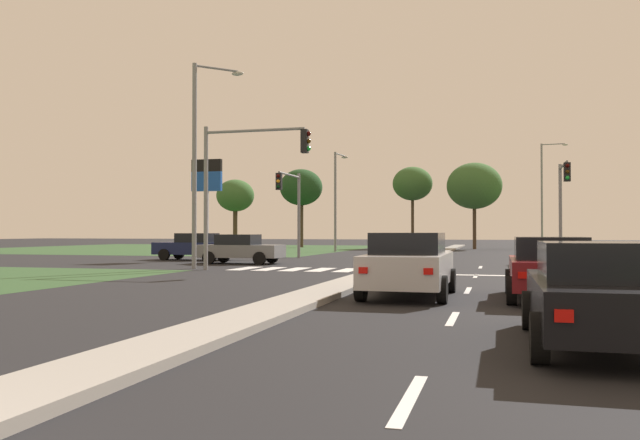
# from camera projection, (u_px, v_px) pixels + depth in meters

# --- Properties ---
(ground_plane) EXTENTS (200.00, 200.00, 0.00)m
(ground_plane) POSITION_uv_depth(u_px,v_px,m) (407.00, 265.00, 31.78)
(ground_plane) COLOR black
(grass_verge_far_left) EXTENTS (35.00, 35.00, 0.01)m
(grass_verge_far_left) POSITION_uv_depth(u_px,v_px,m) (175.00, 248.00, 62.18)
(grass_verge_far_left) COLOR #2D4C28
(grass_verge_far_left) RESTS_ON ground
(median_island_near) EXTENTS (1.20, 22.00, 0.14)m
(median_island_near) POSITION_uv_depth(u_px,v_px,m) (282.00, 307.00, 13.47)
(median_island_near) COLOR gray
(median_island_near) RESTS_ON ground
(median_island_far) EXTENTS (1.20, 36.00, 0.14)m
(median_island_far) POSITION_uv_depth(u_px,v_px,m) (447.00, 250.00, 55.88)
(median_island_far) COLOR gray
(median_island_far) RESTS_ON ground
(lane_dash_near) EXTENTS (0.14, 2.00, 0.01)m
(lane_dash_near) POSITION_uv_depth(u_px,v_px,m) (410.00, 399.00, 6.30)
(lane_dash_near) COLOR silver
(lane_dash_near) RESTS_ON ground
(lane_dash_second) EXTENTS (0.14, 2.00, 0.01)m
(lane_dash_second) POSITION_uv_depth(u_px,v_px,m) (453.00, 319.00, 12.09)
(lane_dash_second) COLOR silver
(lane_dash_second) RESTS_ON ground
(lane_dash_third) EXTENTS (0.14, 2.00, 0.01)m
(lane_dash_third) POSITION_uv_depth(u_px,v_px,m) (468.00, 290.00, 17.87)
(lane_dash_third) COLOR silver
(lane_dash_third) RESTS_ON ground
(lane_dash_fourth) EXTENTS (0.14, 2.00, 0.01)m
(lane_dash_fourth) POSITION_uv_depth(u_px,v_px,m) (476.00, 276.00, 23.65)
(lane_dash_fourth) COLOR silver
(lane_dash_fourth) RESTS_ON ground
(lane_dash_fifth) EXTENTS (0.14, 2.00, 0.01)m
(lane_dash_fifth) POSITION_uv_depth(u_px,v_px,m) (480.00, 267.00, 29.44)
(lane_dash_fifth) COLOR silver
(lane_dash_fifth) RESTS_ON ground
(edge_line_right) EXTENTS (0.14, 24.00, 0.01)m
(edge_line_right) POSITION_uv_depth(u_px,v_px,m) (634.00, 315.00, 12.61)
(edge_line_right) COLOR silver
(edge_line_right) RESTS_ON ground
(stop_bar_near) EXTENTS (6.40, 0.50, 0.01)m
(stop_bar_near) POSITION_uv_depth(u_px,v_px,m) (485.00, 275.00, 24.03)
(stop_bar_near) COLOR silver
(stop_bar_near) RESTS_ON ground
(crosswalk_bar_near) EXTENTS (0.70, 2.80, 0.01)m
(crosswalk_bar_near) POSITION_uv_depth(u_px,v_px,m) (245.00, 268.00, 28.47)
(crosswalk_bar_near) COLOR silver
(crosswalk_bar_near) RESTS_ON ground
(crosswalk_bar_second) EXTENTS (0.70, 2.80, 0.01)m
(crosswalk_bar_second) POSITION_uv_depth(u_px,v_px,m) (270.00, 269.00, 28.17)
(crosswalk_bar_second) COLOR silver
(crosswalk_bar_second) RESTS_ON ground
(crosswalk_bar_third) EXTENTS (0.70, 2.80, 0.01)m
(crosswalk_bar_third) POSITION_uv_depth(u_px,v_px,m) (295.00, 269.00, 27.86)
(crosswalk_bar_third) COLOR silver
(crosswalk_bar_third) RESTS_ON ground
(crosswalk_bar_fourth) EXTENTS (0.70, 2.80, 0.01)m
(crosswalk_bar_fourth) POSITION_uv_depth(u_px,v_px,m) (321.00, 270.00, 27.56)
(crosswalk_bar_fourth) COLOR silver
(crosswalk_bar_fourth) RESTS_ON ground
(crosswalk_bar_fifth) EXTENTS (0.70, 2.80, 0.01)m
(crosswalk_bar_fifth) POSITION_uv_depth(u_px,v_px,m) (347.00, 270.00, 27.25)
(crosswalk_bar_fifth) COLOR silver
(crosswalk_bar_fifth) RESTS_ON ground
(crosswalk_bar_sixth) EXTENTS (0.70, 2.80, 0.01)m
(crosswalk_bar_sixth) POSITION_uv_depth(u_px,v_px,m) (375.00, 271.00, 26.95)
(crosswalk_bar_sixth) COLOR silver
(crosswalk_bar_sixth) RESTS_ON ground
(car_black_near) EXTENTS (1.96, 4.59, 1.48)m
(car_black_near) POSITION_uv_depth(u_px,v_px,m) (599.00, 293.00, 9.10)
(car_black_near) COLOR black
(car_black_near) RESTS_ON ground
(car_silver_second) EXTENTS (2.08, 4.43, 1.59)m
(car_silver_second) POSITION_uv_depth(u_px,v_px,m) (409.00, 264.00, 16.18)
(car_silver_second) COLOR #B7B7BC
(car_silver_second) RESTS_ON ground
(car_navy_fourth) EXTENTS (4.58, 1.95, 1.52)m
(car_navy_fourth) POSITION_uv_depth(u_px,v_px,m) (195.00, 246.00, 37.11)
(car_navy_fourth) COLOR #161E47
(car_navy_fourth) RESTS_ON ground
(car_maroon_fifth) EXTENTS (2.01, 4.38, 1.49)m
(car_maroon_fifth) POSITION_uv_depth(u_px,v_px,m) (550.00, 268.00, 15.44)
(car_maroon_fifth) COLOR maroon
(car_maroon_fifth) RESTS_ON ground
(car_blue_sixth) EXTENTS (1.99, 4.51, 1.50)m
(car_blue_sixth) POSITION_uv_depth(u_px,v_px,m) (411.00, 242.00, 50.42)
(car_blue_sixth) COLOR navy
(car_blue_sixth) RESTS_ON ground
(car_grey_seventh) EXTENTS (4.23, 2.02, 1.47)m
(car_grey_seventh) POSITION_uv_depth(u_px,v_px,m) (240.00, 249.00, 32.83)
(car_grey_seventh) COLOR slate
(car_grey_seventh) RESTS_ON ground
(traffic_signal_near_left) EXTENTS (4.70, 0.32, 6.05)m
(traffic_signal_near_left) POSITION_uv_depth(u_px,v_px,m) (242.00, 171.00, 27.08)
(traffic_signal_near_left) COLOR gray
(traffic_signal_near_left) RESTS_ON ground
(traffic_signal_far_left) EXTENTS (0.32, 4.11, 5.21)m
(traffic_signal_far_left) POSITION_uv_depth(u_px,v_px,m) (291.00, 199.00, 38.77)
(traffic_signal_far_left) COLOR gray
(traffic_signal_far_left) RESTS_ON ground
(traffic_signal_far_right) EXTENTS (0.32, 4.21, 5.36)m
(traffic_signal_far_right) POSITION_uv_depth(u_px,v_px,m) (563.00, 193.00, 34.71)
(traffic_signal_far_right) COLOR gray
(traffic_signal_far_right) RESTS_ON ground
(street_lamp_second) EXTENTS (1.78, 1.71, 8.99)m
(street_lamp_second) POSITION_uv_depth(u_px,v_px,m) (199.00, 154.00, 28.59)
(street_lamp_second) COLOR gray
(street_lamp_second) RESTS_ON ground
(street_lamp_third) EXTENTS (0.66, 2.37, 8.08)m
(street_lamp_third) POSITION_uv_depth(u_px,v_px,m) (336.00, 195.00, 53.08)
(street_lamp_third) COLOR gray
(street_lamp_third) RESTS_ON ground
(street_lamp_fourth) EXTENTS (2.62, 0.44, 10.59)m
(street_lamp_fourth) POSITION_uv_depth(u_px,v_px,m) (544.00, 190.00, 66.38)
(street_lamp_fourth) COLOR gray
(street_lamp_fourth) RESTS_ON ground
(fuel_price_totem) EXTENTS (1.80, 0.24, 5.71)m
(fuel_price_totem) POSITION_uv_depth(u_px,v_px,m) (207.00, 187.00, 36.92)
(fuel_price_totem) COLOR silver
(fuel_price_totem) RESTS_ON ground
(treeline_near) EXTENTS (3.81, 3.81, 6.88)m
(treeline_near) POSITION_uv_depth(u_px,v_px,m) (235.00, 196.00, 65.88)
(treeline_near) COLOR #423323
(treeline_near) RESTS_ON ground
(treeline_second) EXTENTS (4.37, 4.37, 8.01)m
(treeline_second) POSITION_uv_depth(u_px,v_px,m) (301.00, 188.00, 66.75)
(treeline_second) COLOR #423323
(treeline_second) RESTS_ON ground
(treeline_third) EXTENTS (3.89, 3.89, 7.97)m
(treeline_third) POSITION_uv_depth(u_px,v_px,m) (412.00, 184.00, 63.88)
(treeline_third) COLOR #423323
(treeline_third) RESTS_ON ground
(treeline_fourth) EXTENTS (5.02, 5.02, 7.96)m
(treeline_fourth) POSITION_uv_depth(u_px,v_px,m) (474.00, 186.00, 60.06)
(treeline_fourth) COLOR #423323
(treeline_fourth) RESTS_ON ground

